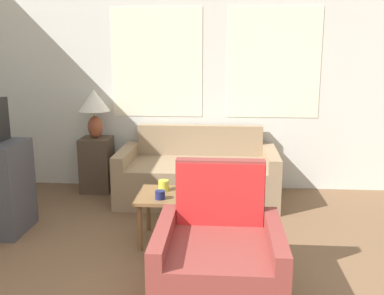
{
  "coord_description": "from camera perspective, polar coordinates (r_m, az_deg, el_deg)",
  "views": [
    {
      "loc": [
        0.04,
        -1.59,
        1.73
      ],
      "look_at": [
        -0.28,
        2.79,
        0.75
      ],
      "focal_mm": 42.0,
      "sensor_mm": 36.0,
      "label": 1
    }
  ],
  "objects": [
    {
      "name": "cup_navy",
      "position": [
        3.92,
        -4.07,
        -6.02
      ],
      "size": [
        0.09,
        0.09,
        0.07
      ],
      "color": "#191E4C",
      "rests_on": "coffee_table"
    },
    {
      "name": "coffee_table",
      "position": [
        4.06,
        -0.93,
        -6.74
      ],
      "size": [
        0.84,
        0.54,
        0.45
      ],
      "color": "brown",
      "rests_on": "ground_plane"
    },
    {
      "name": "cup_yellow",
      "position": [
        4.13,
        -3.62,
        -4.84
      ],
      "size": [
        0.1,
        0.1,
        0.1
      ],
      "color": "gold",
      "rests_on": "coffee_table"
    },
    {
      "name": "armchair",
      "position": [
        3.18,
        3.41,
        -14.52
      ],
      "size": [
        0.85,
        0.84,
        0.94
      ],
      "color": "brown",
      "rests_on": "ground_plane"
    },
    {
      "name": "couch",
      "position": [
        5.23,
        0.77,
        -3.71
      ],
      "size": [
        1.8,
        0.94,
        0.81
      ],
      "color": "#937A5B",
      "rests_on": "ground_plane"
    },
    {
      "name": "table_lamp",
      "position": [
        5.49,
        -12.31,
        5.21
      ],
      "size": [
        0.37,
        0.37,
        0.58
      ],
      "color": "brown",
      "rests_on": "side_table"
    },
    {
      "name": "wall_back",
      "position": [
        5.52,
        3.76,
        8.14
      ],
      "size": [
        6.62,
        0.06,
        2.6
      ],
      "color": "silver",
      "rests_on": "ground_plane"
    },
    {
      "name": "side_table",
      "position": [
        5.62,
        -11.97,
        -2.11
      ],
      "size": [
        0.36,
        0.36,
        0.66
      ],
      "color": "#4C3D2D",
      "rests_on": "ground_plane"
    },
    {
      "name": "laptop",
      "position": [
        4.06,
        0.62,
        -5.02
      ],
      "size": [
        0.33,
        0.31,
        0.26
      ],
      "color": "#B7B7BC",
      "rests_on": "coffee_table"
    }
  ]
}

